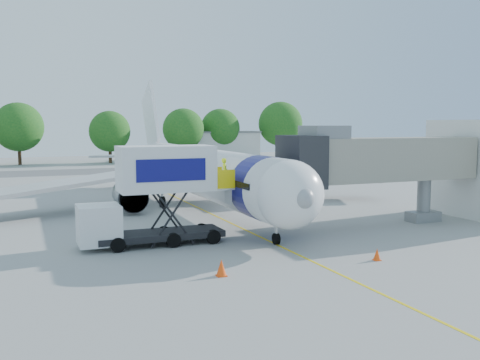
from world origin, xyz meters
name	(u,v)px	position (x,y,z in m)	size (l,w,h in m)	color
ground	(218,217)	(0.00, 0.00, 0.00)	(160.00, 160.00, 0.00)	#999996
guidance_line	(218,217)	(0.00, 0.00, 0.01)	(0.15, 70.00, 0.01)	yellow
taxiway_strip	(119,170)	(0.00, 42.00, 0.00)	(120.00, 10.00, 0.01)	#59595B
aircraft	(200,172)	(0.00, 4.12, 2.95)	(34.17, 37.73, 11.35)	white
jet_bridge	(370,160)	(7.99, -7.00, 4.34)	(13.90, 3.20, 6.60)	gray
catering_hiloader	(154,196)	(-6.27, -7.00, 2.76)	(8.56, 2.44, 5.50)	black
ground_tug	(344,258)	(0.24, -15.88, 0.69)	(3.66, 2.74, 1.31)	silver
safety_cone_a	(377,255)	(3.05, -14.54, 0.29)	(0.38, 0.38, 0.60)	#FF480D
safety_cone_b	(221,268)	(-5.00, -14.19, 0.36)	(0.48, 0.48, 0.76)	#FF480D
outbuilding_right	(215,145)	(22.00, 62.00, 2.66)	(16.40, 7.40, 5.30)	silver
tree_c	(18,127)	(-13.21, 59.06, 6.20)	(8.01, 8.01, 10.22)	#382314
tree_d	(110,131)	(1.23, 57.69, 5.43)	(7.02, 7.02, 8.95)	#382314
tree_e	(183,129)	(14.40, 57.94, 5.78)	(7.47, 7.47, 9.52)	#382314
tree_f	(220,129)	(22.58, 60.74, 5.83)	(7.53, 7.53, 9.61)	#382314
tree_g	(280,124)	(34.72, 59.33, 6.73)	(8.69, 8.69, 11.08)	#382314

